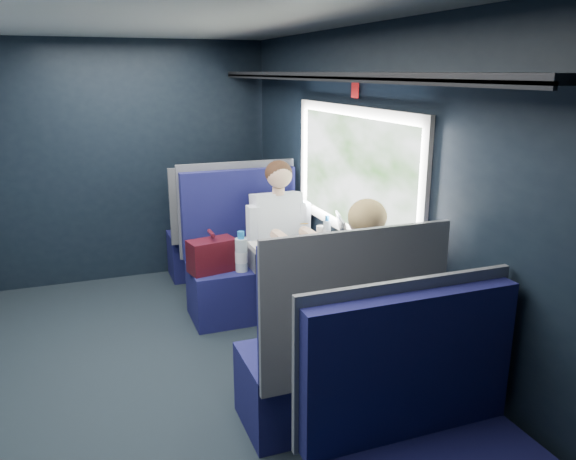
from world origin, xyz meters
name	(u,v)px	position (x,y,z in m)	size (l,w,h in m)	color
ground	(165,377)	(0.00, 0.00, -0.01)	(2.80, 4.20, 0.01)	black
room_shell	(154,161)	(0.02, 0.00, 1.48)	(3.00, 4.40, 2.40)	black
table	(305,267)	(1.03, 0.00, 0.66)	(0.62, 1.00, 0.74)	#54565E
seat_bay_near	(245,264)	(0.83, 0.86, 0.43)	(1.05, 0.62, 1.26)	#0E0E3E
seat_bay_far	(333,360)	(0.85, -0.87, 0.41)	(1.04, 0.62, 1.26)	#0E0E3E
seat_row_front	(221,236)	(0.85, 1.80, 0.41)	(1.04, 0.51, 1.16)	#0E0E3E
man	(281,233)	(1.10, 0.70, 0.72)	(0.53, 0.56, 1.32)	black
woman	(361,293)	(1.10, -0.71, 0.73)	(0.53, 0.56, 1.32)	black
papers	(319,260)	(1.09, -0.10, 0.74)	(0.56, 0.81, 0.01)	white
laptop	(334,243)	(1.27, 0.02, 0.81)	(0.36, 0.42, 0.27)	silver
bottle_small	(327,230)	(1.32, 0.28, 0.83)	(0.06, 0.06, 0.20)	silver
cup	(321,232)	(1.33, 0.41, 0.79)	(0.07, 0.07, 0.09)	white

